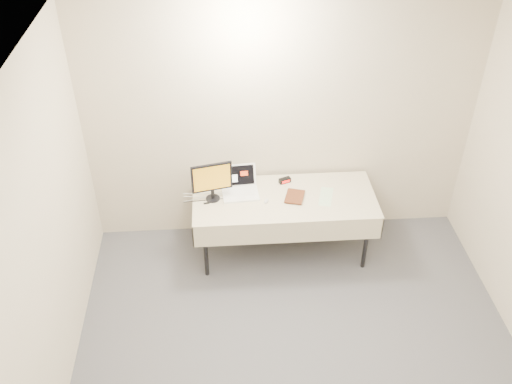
{
  "coord_description": "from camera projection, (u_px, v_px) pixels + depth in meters",
  "views": [
    {
      "loc": [
        -0.62,
        -2.54,
        4.23
      ],
      "look_at": [
        -0.29,
        1.99,
        0.86
      ],
      "focal_mm": 40.0,
      "sensor_mm": 36.0,
      "label": 1
    }
  ],
  "objects": [
    {
      "name": "back_wall",
      "position": [
        281.0,
        122.0,
        5.79
      ],
      "size": [
        4.0,
        0.1,
        2.7
      ],
      "primitive_type": "cube",
      "color": "beige",
      "rests_on": "ground"
    },
    {
      "name": "clicker",
      "position": [
        266.0,
        201.0,
        5.72
      ],
      "size": [
        0.07,
        0.09,
        0.02
      ],
      "primitive_type": "ellipsoid",
      "rotation": [
        0.0,
        0.0,
        -0.41
      ],
      "color": "silver",
      "rests_on": "table"
    },
    {
      "name": "paper_form",
      "position": [
        326.0,
        197.0,
        5.8
      ],
      "size": [
        0.21,
        0.34,
        0.0
      ],
      "primitive_type": "cube",
      "rotation": [
        0.0,
        0.0,
        -0.27
      ],
      "color": "#C2E7B7",
      "rests_on": "table"
    },
    {
      "name": "laptop",
      "position": [
        240.0,
        186.0,
        5.84
      ],
      "size": [
        0.39,
        0.37,
        0.24
      ],
      "rotation": [
        0.0,
        0.0,
        0.07
      ],
      "color": "white",
      "rests_on": "table"
    },
    {
      "name": "usb_dongle",
      "position": [
        207.0,
        203.0,
        5.7
      ],
      "size": [
        0.06,
        0.03,
        0.01
      ],
      "primitive_type": "cube",
      "rotation": [
        0.0,
        0.0,
        0.14
      ],
      "color": "black",
      "rests_on": "table"
    },
    {
      "name": "book",
      "position": [
        286.0,
        187.0,
        5.73
      ],
      "size": [
        0.18,
        0.07,
        0.24
      ],
      "primitive_type": "imported",
      "rotation": [
        0.0,
        0.0,
        -0.29
      ],
      "color": "brown",
      "rests_on": "table"
    },
    {
      "name": "table",
      "position": [
        284.0,
        202.0,
        5.82
      ],
      "size": [
        1.86,
        0.81,
        0.74
      ],
      "color": "black",
      "rests_on": "ground"
    },
    {
      "name": "monitor",
      "position": [
        212.0,
        179.0,
        5.62
      ],
      "size": [
        0.4,
        0.17,
        0.42
      ],
      "rotation": [
        0.0,
        0.0,
        0.21
      ],
      "color": "black",
      "rests_on": "table"
    },
    {
      "name": "alarm_clock",
      "position": [
        285.0,
        180.0,
        5.98
      ],
      "size": [
        0.13,
        0.09,
        0.05
      ],
      "rotation": [
        0.0,
        0.0,
        0.37
      ],
      "color": "black",
      "rests_on": "table"
    }
  ]
}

